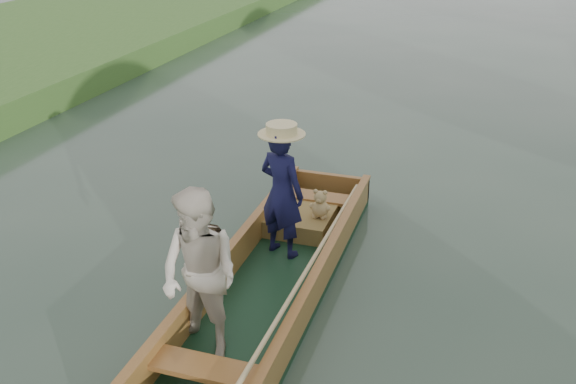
% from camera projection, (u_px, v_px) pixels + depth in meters
% --- Properties ---
extents(ground, '(120.00, 120.00, 0.00)m').
position_uv_depth(ground, '(271.00, 295.00, 6.85)').
color(ground, '#283D30').
rests_on(ground, ground).
extents(punt, '(1.26, 5.00, 1.69)m').
position_uv_depth(punt, '(254.00, 256.00, 6.52)').
color(punt, '#13311C').
rests_on(punt, ground).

